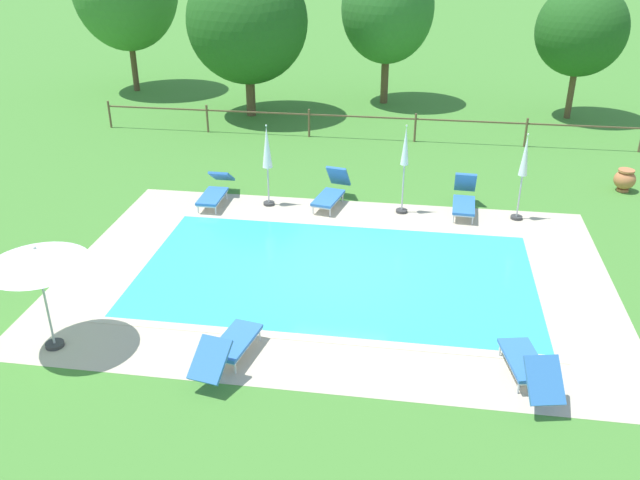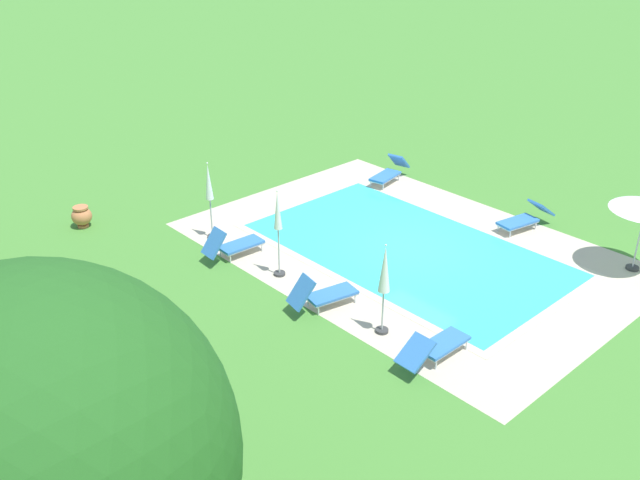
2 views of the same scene
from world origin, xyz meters
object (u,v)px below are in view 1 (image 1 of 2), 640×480
object	(u,v)px
sun_lounger_north_end	(228,346)
tree_west_mid	(388,8)
sun_lounger_north_near_steps	(331,192)
tree_far_west	(581,30)
sun_lounger_north_mid	(529,366)
patio_umbrella_closed_row_west	(405,156)
patio_umbrella_closed_row_mid_west	(267,152)
sun_lounger_south_near_corner	(464,199)
tree_east_mid	(247,22)
patio_umbrella_closed_row_centre	(524,164)
patio_umbrella_open_foreground	(36,257)
terracotta_urn_near_fence	(625,179)
sun_lounger_north_far	(215,191)

from	to	relation	value
sun_lounger_north_end	tree_west_mid	xyz separation A→B (m)	(1.67, 19.21, 3.57)
sun_lounger_north_near_steps	tree_far_west	distance (m)	13.52
sun_lounger_north_mid	patio_umbrella_closed_row_west	bearing A→B (deg)	109.34
sun_lounger_north_end	patio_umbrella_closed_row_mid_west	world-z (taller)	patio_umbrella_closed_row_mid_west
sun_lounger_north_near_steps	patio_umbrella_closed_row_mid_west	size ratio (longest dim) A/B	0.80
sun_lounger_south_near_corner	tree_east_mid	distance (m)	12.40
sun_lounger_north_end	patio_umbrella_closed_row_centre	world-z (taller)	patio_umbrella_closed_row_centre
patio_umbrella_closed_row_mid_west	tree_west_mid	size ratio (longest dim) A/B	0.39
patio_umbrella_open_foreground	tree_far_west	size ratio (longest dim) A/B	0.42
sun_lounger_north_end	patio_umbrella_closed_row_west	distance (m)	8.15
sun_lounger_north_near_steps	tree_west_mid	distance (m)	12.02
sun_lounger_north_mid	patio_umbrella_closed_row_west	xyz separation A→B (m)	(-2.56, 7.28, 1.29)
patio_umbrella_closed_row_mid_west	patio_umbrella_closed_row_west	bearing A→B (deg)	0.52
sun_lounger_north_near_steps	tree_west_mid	xyz separation A→B (m)	(0.78, 11.46, 3.55)
sun_lounger_north_mid	sun_lounger_north_end	xyz separation A→B (m)	(-5.49, -0.21, -0.01)
sun_lounger_north_near_steps	patio_umbrella_closed_row_centre	bearing A→B (deg)	-2.51
sun_lounger_north_near_steps	terracotta_urn_near_fence	distance (m)	8.91
sun_lounger_north_near_steps	sun_lounger_south_near_corner	bearing A→B (deg)	0.48
patio_umbrella_open_foreground	terracotta_urn_near_fence	distance (m)	16.55
patio_umbrella_closed_row_west	terracotta_urn_near_fence	distance (m)	7.17
patio_umbrella_closed_row_centre	patio_umbrella_closed_row_mid_west	bearing A→B (deg)	-179.49
sun_lounger_north_near_steps	sun_lounger_south_near_corner	size ratio (longest dim) A/B	1.03
patio_umbrella_closed_row_centre	tree_east_mid	bearing A→B (deg)	137.40
sun_lounger_north_far	patio_umbrella_open_foreground	bearing A→B (deg)	-98.35
patio_umbrella_closed_row_mid_west	tree_east_mid	world-z (taller)	tree_east_mid
sun_lounger_north_near_steps	sun_lounger_north_far	distance (m)	3.36
patio_umbrella_open_foreground	patio_umbrella_closed_row_mid_west	distance (m)	7.92
tree_far_west	sun_lounger_north_far	bearing A→B (deg)	-137.82
patio_umbrella_closed_row_west	patio_umbrella_closed_row_mid_west	distance (m)	3.82
sun_lounger_north_mid	tree_east_mid	world-z (taller)	tree_east_mid
sun_lounger_north_mid	sun_lounger_north_far	bearing A→B (deg)	137.85
tree_east_mid	sun_lounger_north_end	bearing A→B (deg)	-77.66
patio_umbrella_closed_row_centre	sun_lounger_north_far	bearing A→B (deg)	-179.17
sun_lounger_north_mid	tree_far_west	bearing A→B (deg)	78.18
sun_lounger_south_near_corner	patio_umbrella_open_foreground	size ratio (longest dim) A/B	0.84
sun_lounger_north_near_steps	patio_umbrella_closed_row_west	xyz separation A→B (m)	(2.04, -0.26, 1.27)
sun_lounger_north_near_steps	tree_west_mid	size ratio (longest dim) A/B	0.31
patio_umbrella_open_foreground	patio_umbrella_closed_row_centre	world-z (taller)	patio_umbrella_closed_row_centre
patio_umbrella_open_foreground	tree_east_mid	size ratio (longest dim) A/B	0.36
patio_umbrella_open_foreground	sun_lounger_north_far	bearing A→B (deg)	81.65
sun_lounger_north_near_steps	terracotta_urn_near_fence	world-z (taller)	sun_lounger_north_near_steps
sun_lounger_north_far	patio_umbrella_closed_row_west	world-z (taller)	patio_umbrella_closed_row_west
patio_umbrella_closed_row_mid_west	tree_east_mid	distance (m)	9.61
sun_lounger_north_far	terracotta_urn_near_fence	xyz separation A→B (m)	(11.95, 2.68, 0.00)
sun_lounger_north_near_steps	terracotta_urn_near_fence	size ratio (longest dim) A/B	2.80
sun_lounger_north_far	terracotta_urn_near_fence	world-z (taller)	sun_lounger_north_far
sun_lounger_south_near_corner	tree_west_mid	distance (m)	12.33
sun_lounger_south_near_corner	patio_umbrella_closed_row_centre	world-z (taller)	patio_umbrella_closed_row_centre
sun_lounger_south_near_corner	patio_umbrella_closed_row_mid_west	size ratio (longest dim) A/B	0.78
sun_lounger_north_mid	sun_lounger_north_far	xyz separation A→B (m)	(-7.94, 7.19, -0.02)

